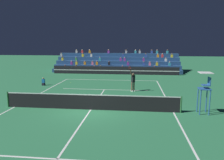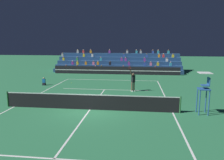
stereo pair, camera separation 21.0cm
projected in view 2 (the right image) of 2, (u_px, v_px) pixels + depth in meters
ground_plane at (90, 110)px, 14.85m from camera, size 120.00×120.00×0.00m
court_lines at (90, 110)px, 14.85m from camera, size 11.10×23.90×0.01m
tennis_net at (90, 102)px, 14.76m from camera, size 12.00×0.10×1.10m
sponsor_banner_wall at (116, 70)px, 31.25m from camera, size 18.00×0.26×1.10m
bleacher_stand at (118, 65)px, 34.89m from camera, size 19.37×4.75×3.38m
umpire_chair at (204, 88)px, 13.68m from camera, size 0.76×0.84×2.67m
ball_kid_courtside at (44, 82)px, 23.27m from camera, size 0.30×0.36×0.84m
tennis_player at (133, 81)px, 20.23m from camera, size 0.69×0.90×2.47m
tennis_ball at (71, 83)px, 24.47m from camera, size 0.07×0.07×0.07m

